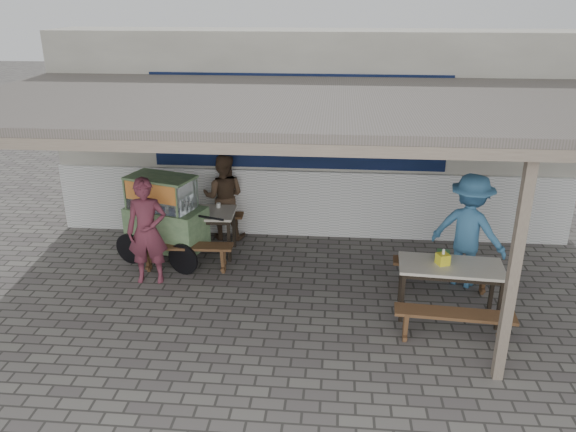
% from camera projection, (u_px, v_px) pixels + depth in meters
% --- Properties ---
extents(ground, '(60.00, 60.00, 0.00)m').
position_uv_depth(ground, '(296.00, 324.00, 7.40)').
color(ground, '#625F59').
rests_on(ground, ground).
extents(back_wall, '(9.00, 1.28, 3.50)m').
position_uv_depth(back_wall, '(311.00, 134.00, 10.08)').
color(back_wall, beige).
rests_on(back_wall, ground).
extents(warung_roof, '(9.00, 4.21, 2.81)m').
position_uv_depth(warung_roof, '(304.00, 105.00, 7.23)').
color(warung_roof, '#594F4C').
rests_on(warung_roof, ground).
extents(table_left, '(1.40, 0.75, 0.75)m').
position_uv_depth(table_left, '(193.00, 216.00, 9.19)').
color(table_left, beige).
rests_on(table_left, ground).
extents(bench_left_street, '(1.49, 0.34, 0.45)m').
position_uv_depth(bench_left_street, '(185.00, 252.00, 8.69)').
color(bench_left_street, brown).
rests_on(bench_left_street, ground).
extents(bench_left_wall, '(1.49, 0.34, 0.45)m').
position_uv_depth(bench_left_wall, '(202.00, 220.00, 9.92)').
color(bench_left_wall, brown).
rests_on(bench_left_wall, ground).
extents(table_right, '(1.39, 0.75, 0.75)m').
position_uv_depth(table_right, '(451.00, 271.00, 7.37)').
color(table_right, beige).
rests_on(table_right, ground).
extents(bench_right_street, '(1.46, 0.38, 0.45)m').
position_uv_depth(bench_right_street, '(454.00, 320.00, 6.85)').
color(bench_right_street, brown).
rests_on(bench_right_street, ground).
extents(bench_right_wall, '(1.46, 0.38, 0.45)m').
position_uv_depth(bench_right_wall, '(443.00, 269.00, 8.13)').
color(bench_right_wall, brown).
rests_on(bench_right_wall, ground).
extents(vendor_cart, '(1.83, 1.07, 1.42)m').
position_uv_depth(vendor_cart, '(165.00, 216.00, 8.91)').
color(vendor_cart, '#80A16B').
rests_on(vendor_cart, ground).
extents(patron_street_side, '(0.64, 0.46, 1.62)m').
position_uv_depth(patron_street_side, '(147.00, 231.00, 8.23)').
color(patron_street_side, brown).
rests_on(patron_street_side, ground).
extents(patron_wall_side, '(0.74, 0.58, 1.52)m').
position_uv_depth(patron_wall_side, '(224.00, 197.00, 9.79)').
color(patron_wall_side, '#4F3928').
rests_on(patron_wall_side, ground).
extents(patron_right_table, '(1.27, 1.11, 1.71)m').
position_uv_depth(patron_right_table, '(469.00, 231.00, 8.14)').
color(patron_right_table, teal).
rests_on(patron_right_table, ground).
extents(tissue_box, '(0.19, 0.19, 0.15)m').
position_uv_depth(tissue_box, '(443.00, 259.00, 7.34)').
color(tissue_box, yellow).
rests_on(tissue_box, table_right).
extents(donation_box, '(0.19, 0.14, 0.11)m').
position_uv_depth(donation_box, '(443.00, 255.00, 7.50)').
color(donation_box, '#327235').
rests_on(donation_box, table_right).
extents(condiment_jar, '(0.07, 0.07, 0.08)m').
position_uv_depth(condiment_jar, '(218.00, 205.00, 9.31)').
color(condiment_jar, silver).
rests_on(condiment_jar, table_left).
extents(condiment_bowl, '(0.23, 0.23, 0.04)m').
position_uv_depth(condiment_bowl, '(188.00, 209.00, 9.19)').
color(condiment_bowl, white).
rests_on(condiment_bowl, table_left).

